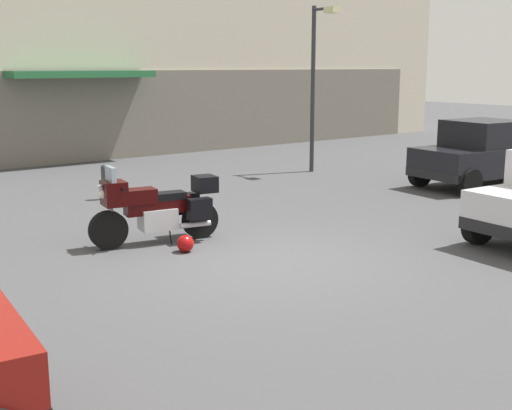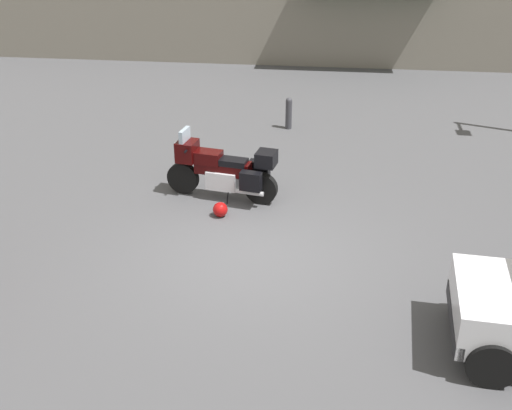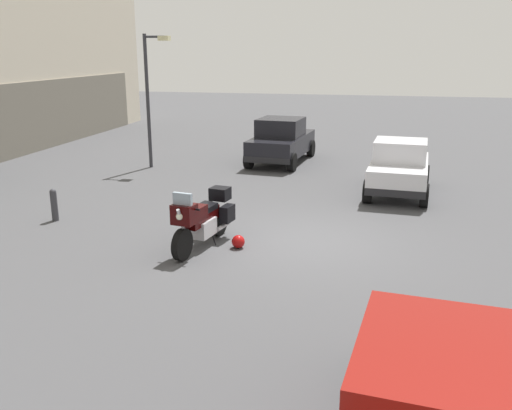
# 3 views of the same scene
# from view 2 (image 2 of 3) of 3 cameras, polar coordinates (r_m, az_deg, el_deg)

# --- Properties ---
(ground_plane) EXTENTS (80.00, 80.00, 0.00)m
(ground_plane) POSITION_cam_2_polar(r_m,az_deg,el_deg) (11.10, -0.42, -4.19)
(ground_plane) COLOR #424244
(motorcycle) EXTENTS (2.25, 0.95, 1.36)m
(motorcycle) POSITION_cam_2_polar(r_m,az_deg,el_deg) (12.68, -2.87, 3.12)
(motorcycle) COLOR black
(motorcycle) RESTS_ON ground
(helmet) EXTENTS (0.28, 0.28, 0.28)m
(helmet) POSITION_cam_2_polar(r_m,az_deg,el_deg) (12.20, -3.13, -0.39)
(helmet) COLOR #990C0C
(helmet) RESTS_ON ground
(bollard_curbside) EXTENTS (0.16, 0.16, 0.80)m
(bollard_curbside) POSITION_cam_2_polar(r_m,az_deg,el_deg) (16.43, 2.87, 8.08)
(bollard_curbside) COLOR #333338
(bollard_curbside) RESTS_ON ground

